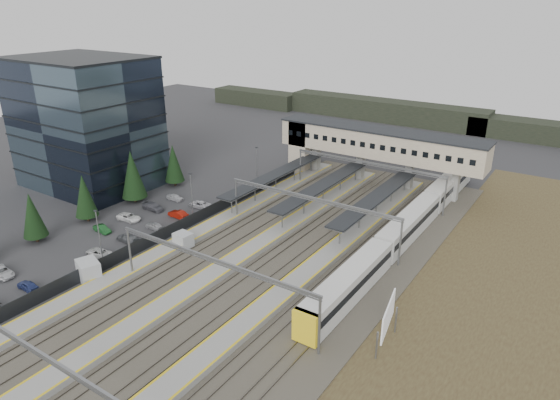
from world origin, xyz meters
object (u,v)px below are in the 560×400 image
Objects in this scene: relay_cabin_near at (89,271)px; footbridge at (365,144)px; relay_cabin_far at (183,240)px; office_building at (86,123)px; billboard at (388,317)px; train at (408,226)px.

relay_cabin_near is 0.10× the size of footbridge.
relay_cabin_near reaches higher than relay_cabin_far.
relay_cabin_far is at bearing -103.94° from footbridge.
relay_cabin_near is at bearing -105.56° from relay_cabin_far.
office_building reaches higher than relay_cabin_near.
billboard reaches higher than relay_cabin_far.
office_building is 39.68m from relay_cabin_near.
footbridge is at bearing 76.06° from relay_cabin_far.
office_building is 69.25m from billboard.
billboard is (7.12, -25.57, 1.43)m from train.
billboard reaches higher than train.
footbridge reaches higher than relay_cabin_near.
billboard is (67.12, -14.68, -8.65)m from office_building.
train is (60.00, 10.90, -10.08)m from office_building.
office_building is at bearing 163.17° from relay_cabin_far.
train reaches higher than relay_cabin_near.
train is (16.30, -19.10, -5.82)m from footbridge.
relay_cabin_far is 0.45× the size of billboard.
footbridge is 6.66× the size of billboard.
relay_cabin_near is at bearing -131.00° from train.
office_building is at bearing 167.67° from billboard.
billboard is at bearing -74.44° from train.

